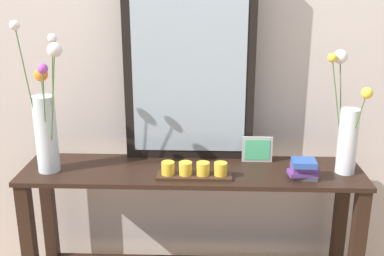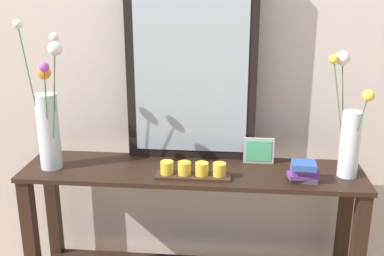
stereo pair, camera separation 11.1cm
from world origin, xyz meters
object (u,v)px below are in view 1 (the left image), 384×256
console_table (192,228)px  vase_right (347,130)px  tall_vase_left (46,123)px  book_stack (304,169)px  candle_tray (194,171)px  picture_frame_small (257,149)px  mirror_leaning (189,61)px

console_table → vase_right: vase_right is taller
tall_vase_left → book_stack: bearing=-2.1°
tall_vase_left → candle_tray: size_ratio=2.05×
console_table → picture_frame_small: picture_frame_small is taller
vase_right → candle_tray: size_ratio=1.66×
picture_frame_small → book_stack: 0.26m
picture_frame_small → candle_tray: bearing=-146.5°
console_table → vase_right: 0.82m
mirror_leaning → candle_tray: size_ratio=2.86×
tall_vase_left → candle_tray: 0.66m
tall_vase_left → book_stack: tall_vase_left is taller
vase_right → tall_vase_left: bearing=-178.5°
mirror_leaning → picture_frame_small: 0.50m
vase_right → candle_tray: bearing=-173.3°
vase_right → book_stack: (-0.18, -0.07, -0.15)m
candle_tray → picture_frame_small: size_ratio=2.31×
candle_tray → picture_frame_small: 0.34m
book_stack → vase_right: bearing=21.4°
vase_right → picture_frame_small: size_ratio=3.85×
console_table → book_stack: book_stack is taller
mirror_leaning → candle_tray: 0.48m
mirror_leaning → book_stack: size_ratio=7.11×
picture_frame_small → book_stack: (0.18, -0.18, -0.02)m
mirror_leaning → tall_vase_left: (-0.60, -0.19, -0.23)m
book_stack → console_table: bearing=170.1°
vase_right → book_stack: 0.25m
mirror_leaning → picture_frame_small: mirror_leaning is taller
candle_tray → picture_frame_small: bearing=33.5°
picture_frame_small → vase_right: bearing=-17.0°
tall_vase_left → picture_frame_small: bearing=9.0°
book_stack → mirror_leaning: bearing=155.2°
mirror_leaning → tall_vase_left: size_ratio=1.40×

